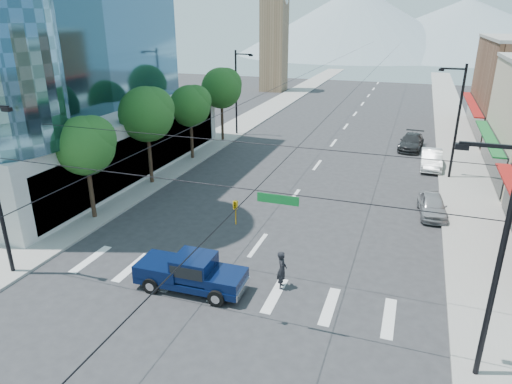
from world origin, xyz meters
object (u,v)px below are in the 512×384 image
Objects in this scene: parked_car_mid at (431,159)px; parked_car_far at (411,142)px; parked_car_near at (432,205)px; pickup_truck at (190,272)px; pedestrian at (282,270)px.

parked_car_mid reaches higher than parked_car_far.
parked_car_near is 0.86× the size of parked_car_mid.
pedestrian is at bearing 19.45° from pickup_truck.
parked_car_far is (5.10, 27.90, -0.23)m from pedestrian.
parked_car_near is at bearing -90.57° from parked_car_mid.
parked_car_mid is at bearing 63.74° from pickup_truck.
pedestrian is 0.38× the size of parked_car_far.
pedestrian reaches higher than parked_car_far.
parked_car_mid is at bearing 84.10° from parked_car_near.
pickup_truck is at bearing -135.89° from parked_car_near.
parked_car_near is at bearing 48.55° from pickup_truck.
pickup_truck is 17.06m from parked_car_near.
pedestrian reaches higher than parked_car_near.
parked_car_mid reaches higher than parked_car_near.
parked_car_mid is (0.00, 10.65, 0.09)m from parked_car_near.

